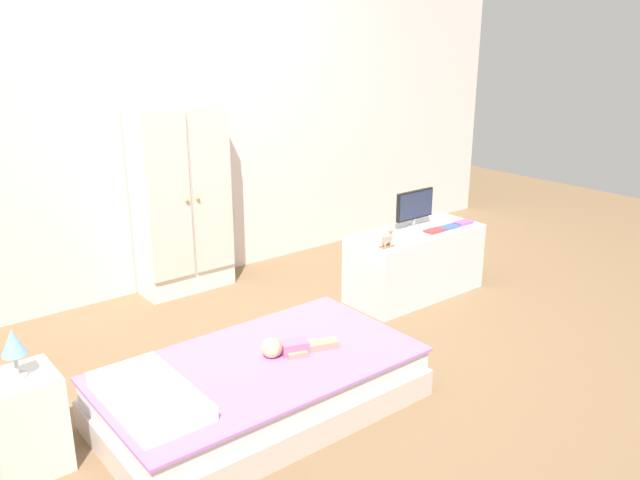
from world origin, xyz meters
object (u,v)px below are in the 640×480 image
wardrobe (182,195)px  book_purple (463,223)px  doll (286,347)px  book_blue (449,227)px  book_red (434,231)px  table_lamp (13,344)px  tv_stand (415,263)px  nightstand (26,423)px  bed (261,387)px  tv_monitor (415,206)px  rocking_horse_toy (388,238)px

wardrobe → book_purple: wardrobe is taller
doll → book_blue: (1.74, 0.47, 0.17)m
book_red → book_purple: bearing=0.0°
doll → book_blue: book_blue is taller
table_lamp → tv_stand: size_ratio=0.21×
tv_stand → book_red: (0.07, -0.09, 0.24)m
nightstand → book_blue: size_ratio=3.12×
bed → doll: (0.14, -0.01, 0.17)m
tv_stand → book_red: bearing=-52.1°
bed → tv_stand: tv_stand is taller
bed → doll: 0.22m
bed → tv_monitor: (1.71, 0.62, 0.49)m
nightstand → book_purple: size_ratio=3.21×
rocking_horse_toy → bed: bearing=-161.3°
book_purple → nightstand: bearing=-176.1°
bed → tv_stand: 1.75m
table_lamp → book_blue: bearing=4.1°
bed → tv_stand: bearing=18.4°
tv_stand → book_red: size_ratio=7.12×
rocking_horse_toy → book_purple: rocking_horse_toy is taller
tv_stand → book_red: 0.27m
bed → book_purple: (2.03, 0.46, 0.35)m
tv_monitor → book_purple: bearing=-26.9°
table_lamp → doll: bearing=-13.0°
doll → nightstand: 1.18m
tv_monitor → doll: bearing=-157.8°
wardrobe → book_purple: size_ratio=10.20×
book_purple → table_lamp: bearing=-176.1°
book_blue → doll: bearing=-164.8°
tv_monitor → book_purple: tv_monitor is taller
nightstand → rocking_horse_toy: 2.29m
tv_monitor → wardrobe: bearing=140.7°
bed → wardrobe: (0.47, 1.64, 0.56)m
tv_monitor → rocking_horse_toy: size_ratio=2.67×
book_purple → tv_stand: bearing=165.9°
doll → table_lamp: size_ratio=1.83×
nightstand → rocking_horse_toy: rocking_horse_toy is taller
doll → nightstand: (-1.15, 0.26, -0.08)m
table_lamp → nightstand: bearing=0.0°
table_lamp → tv_monitor: (2.71, 0.37, 0.04)m
table_lamp → book_purple: table_lamp is taller
wardrobe → doll: bearing=-101.0°
table_lamp → tv_stand: (2.66, 0.30, -0.35)m
doll → tv_stand: 1.62m
doll → table_lamp: table_lamp is taller
book_red → book_blue: (0.15, 0.00, -0.00)m
rocking_horse_toy → tv_monitor: bearing=23.9°
table_lamp → wardrobe: (1.47, 1.39, 0.11)m
table_lamp → book_red: (2.73, 0.21, -0.10)m
tv_monitor → book_red: (0.03, -0.17, -0.14)m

